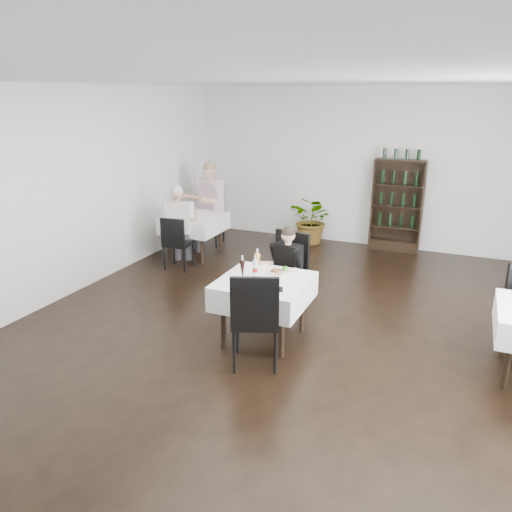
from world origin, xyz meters
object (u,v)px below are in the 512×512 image
at_px(wine_shelf, 397,207).
at_px(diner_main, 285,266).
at_px(potted_tree, 313,220).
at_px(main_table, 264,291).

height_order(wine_shelf, diner_main, wine_shelf).
xyz_separation_m(wine_shelf, diner_main, (-0.89, -3.64, -0.12)).
height_order(potted_tree, diner_main, diner_main).
height_order(main_table, diner_main, diner_main).
distance_m(wine_shelf, main_table, 4.41).
xyz_separation_m(main_table, diner_main, (0.01, 0.67, 0.10)).
bearing_deg(wine_shelf, main_table, -101.78).
distance_m(wine_shelf, potted_tree, 1.61).
distance_m(main_table, potted_tree, 4.17).
height_order(main_table, potted_tree, potted_tree).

